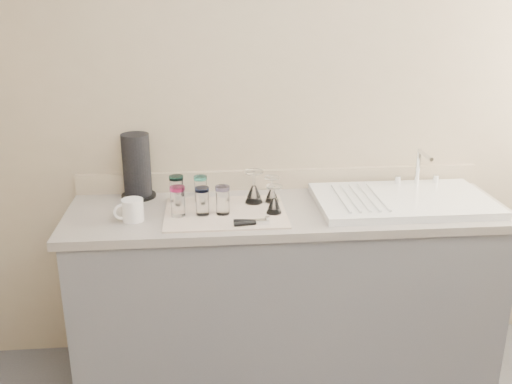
{
  "coord_description": "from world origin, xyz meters",
  "views": [
    {
      "loc": [
        -0.38,
        -1.28,
        1.85
      ],
      "look_at": [
        -0.16,
        1.15,
        1.0
      ],
      "focal_mm": 40.0,
      "sensor_mm": 36.0,
      "label": 1
    }
  ],
  "objects": [
    {
      "name": "tumbler_lavender",
      "position": [
        -0.31,
        1.13,
        0.97
      ],
      "size": [
        0.07,
        0.07,
        0.13
      ],
      "color": "white",
      "rests_on": "dish_towel"
    },
    {
      "name": "can_opener",
      "position": [
        -0.19,
        0.99,
        0.92
      ],
      "size": [
        0.16,
        0.06,
        0.02
      ],
      "color": "silver",
      "rests_on": "dish_towel"
    },
    {
      "name": "tumbler_magenta",
      "position": [
        -0.51,
        1.13,
        0.98
      ],
      "size": [
        0.07,
        0.07,
        0.14
      ],
      "color": "white",
      "rests_on": "dish_towel"
    },
    {
      "name": "paper_towel_roll",
      "position": [
        -0.71,
        1.42,
        1.06
      ],
      "size": [
        0.17,
        0.17,
        0.32
      ],
      "color": "black",
      "rests_on": "counter_unit"
    },
    {
      "name": "tumbler_blue",
      "position": [
        -0.4,
        1.13,
        0.97
      ],
      "size": [
        0.06,
        0.06,
        0.13
      ],
      "color": "white",
      "rests_on": "dish_towel"
    },
    {
      "name": "tumbler_cyan",
      "position": [
        -0.41,
        1.3,
        0.97
      ],
      "size": [
        0.06,
        0.06,
        0.13
      ],
      "color": "white",
      "rests_on": "dish_towel"
    },
    {
      "name": "room_envelope",
      "position": [
        0.0,
        0.0,
        1.56
      ],
      "size": [
        3.54,
        3.5,
        2.52
      ],
      "color": "#535358",
      "rests_on": "ground"
    },
    {
      "name": "tumbler_teal",
      "position": [
        -0.52,
        1.29,
        0.98
      ],
      "size": [
        0.07,
        0.07,
        0.13
      ],
      "color": "white",
      "rests_on": "dish_towel"
    },
    {
      "name": "dish_towel",
      "position": [
        -0.3,
        1.15,
        0.9
      ],
      "size": [
        0.55,
        0.42,
        0.01
      ],
      "primitive_type": "cube",
      "color": "silver",
      "rests_on": "counter_unit"
    },
    {
      "name": "white_mug",
      "position": [
        -0.71,
        1.1,
        0.95
      ],
      "size": [
        0.15,
        0.12,
        0.1
      ],
      "color": "white",
      "rests_on": "counter_unit"
    },
    {
      "name": "goblet_back_right",
      "position": [
        -0.07,
        1.27,
        0.95
      ],
      "size": [
        0.07,
        0.07,
        0.12
      ],
      "color": "white",
      "rests_on": "dish_towel"
    },
    {
      "name": "goblet_back_left",
      "position": [
        -0.16,
        1.27,
        0.96
      ],
      "size": [
        0.09,
        0.09,
        0.16
      ],
      "color": "white",
      "rests_on": "dish_towel"
    },
    {
      "name": "goblet_front_right",
      "position": [
        -0.08,
        1.12,
        0.95
      ],
      "size": [
        0.07,
        0.07,
        0.13
      ],
      "color": "white",
      "rests_on": "dish_towel"
    },
    {
      "name": "sink_unit",
      "position": [
        0.55,
        1.2,
        0.92
      ],
      "size": [
        0.82,
        0.5,
        0.22
      ],
      "color": "white",
      "rests_on": "counter_unit"
    },
    {
      "name": "counter_unit",
      "position": [
        0.0,
        1.2,
        0.45
      ],
      "size": [
        2.06,
        0.62,
        0.9
      ],
      "color": "slate",
      "rests_on": "ground"
    }
  ]
}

